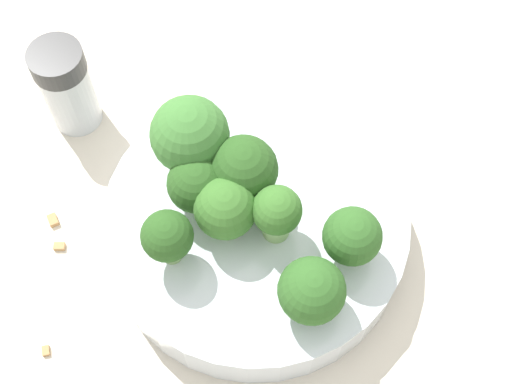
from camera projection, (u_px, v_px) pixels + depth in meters
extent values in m
plane|color=beige|center=(256.00, 238.00, 0.54)|extent=(3.00, 3.00, 0.00)
cylinder|color=silver|center=(256.00, 226.00, 0.52)|extent=(0.22, 0.22, 0.04)
cylinder|color=#84AD66|center=(350.00, 245.00, 0.48)|extent=(0.02, 0.02, 0.02)
sphere|color=#2D5B23|center=(353.00, 234.00, 0.47)|extent=(0.04, 0.04, 0.04)
cylinder|color=#8EB770|center=(226.00, 220.00, 0.49)|extent=(0.02, 0.02, 0.02)
sphere|color=#386B28|center=(225.00, 208.00, 0.47)|extent=(0.04, 0.04, 0.04)
cylinder|color=#8EB770|center=(244.00, 184.00, 0.50)|extent=(0.02, 0.02, 0.02)
sphere|color=#28511E|center=(244.00, 169.00, 0.48)|extent=(0.05, 0.05, 0.05)
cylinder|color=#7A9E5B|center=(199.00, 196.00, 0.50)|extent=(0.02, 0.02, 0.02)
sphere|color=#28511E|center=(197.00, 184.00, 0.48)|extent=(0.04, 0.04, 0.04)
cylinder|color=#8EB770|center=(276.00, 223.00, 0.49)|extent=(0.03, 0.03, 0.03)
sphere|color=#386B28|center=(277.00, 210.00, 0.47)|extent=(0.03, 0.03, 0.03)
cylinder|color=#8EB770|center=(193.00, 154.00, 0.51)|extent=(0.02, 0.02, 0.03)
sphere|color=#3D7533|center=(190.00, 135.00, 0.49)|extent=(0.06, 0.06, 0.06)
cylinder|color=#84AD66|center=(310.00, 300.00, 0.47)|extent=(0.02, 0.02, 0.02)
sphere|color=#2D5B23|center=(312.00, 291.00, 0.45)|extent=(0.04, 0.04, 0.04)
cylinder|color=#84AD66|center=(170.00, 248.00, 0.48)|extent=(0.02, 0.02, 0.03)
sphere|color=#28511E|center=(167.00, 236.00, 0.46)|extent=(0.04, 0.04, 0.04)
cylinder|color=#B2B7BC|center=(70.00, 94.00, 0.56)|extent=(0.04, 0.04, 0.06)
cylinder|color=#2D2D2D|center=(57.00, 62.00, 0.53)|extent=(0.04, 0.04, 0.02)
cube|color=#AD7F4C|center=(45.00, 350.00, 0.50)|extent=(0.01, 0.01, 0.01)
cube|color=#AD7F4C|center=(59.00, 245.00, 0.54)|extent=(0.01, 0.01, 0.01)
cube|color=#AD7F4C|center=(52.00, 219.00, 0.54)|extent=(0.01, 0.01, 0.01)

